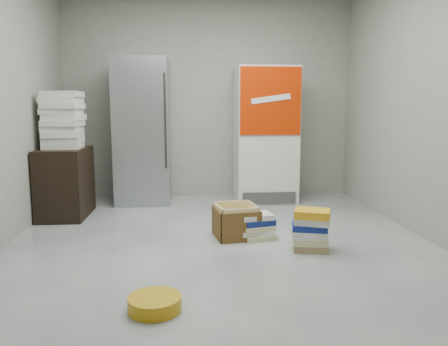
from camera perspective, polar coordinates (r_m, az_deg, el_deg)
ground at (r=3.97m, az=-0.22°, el=-10.07°), size 5.00×5.00×0.00m
room_shell at (r=3.80m, az=-0.23°, el=16.59°), size 4.04×5.04×2.82m
steel_fridge at (r=5.92m, az=-10.59°, el=5.32°), size 0.70×0.72×1.90m
coke_cooler at (r=5.97m, az=5.42°, el=5.01°), size 0.80×0.73×1.80m
wood_shelf at (r=5.42m, az=-20.00°, el=-1.19°), size 0.50×0.80×0.80m
supply_box_stack at (r=5.35m, az=-20.31°, el=6.49°), size 0.44×0.44×0.65m
phonebook_stack_main at (r=3.99m, az=11.24°, el=-7.31°), size 0.38×0.34×0.37m
phonebook_stack_side at (r=4.29m, az=4.27°, el=-6.92°), size 0.37×0.33×0.25m
cardboard_box at (r=4.33m, az=1.57°, el=-6.64°), size 0.46×0.46×0.33m
bucket_lid at (r=2.90m, az=-9.04°, el=-16.48°), size 0.43×0.43×0.09m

